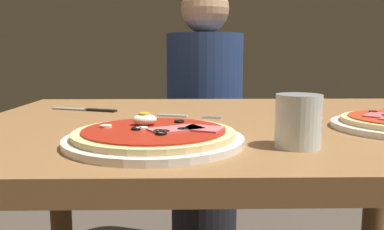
# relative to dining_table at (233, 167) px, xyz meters

# --- Properties ---
(dining_table) EXTENTS (1.18, 0.88, 0.75)m
(dining_table) POSITION_rel_dining_table_xyz_m (0.00, 0.00, 0.00)
(dining_table) COLOR olive
(dining_table) RESTS_ON ground
(pizza_foreground) EXTENTS (0.30, 0.30, 0.05)m
(pizza_foreground) POSITION_rel_dining_table_xyz_m (-0.17, -0.25, 0.13)
(pizza_foreground) COLOR white
(pizza_foreground) RESTS_ON dining_table
(water_glass_near) EXTENTS (0.07, 0.07, 0.09)m
(water_glass_near) POSITION_rel_dining_table_xyz_m (0.07, -0.28, 0.15)
(water_glass_near) COLOR silver
(water_glass_near) RESTS_ON dining_table
(fork) EXTENTS (0.16, 0.06, 0.00)m
(fork) POSITION_rel_dining_table_xyz_m (-0.12, 0.04, 0.12)
(fork) COLOR silver
(fork) RESTS_ON dining_table
(knife) EXTENTS (0.19, 0.09, 0.01)m
(knife) POSITION_rel_dining_table_xyz_m (-0.37, 0.16, 0.12)
(knife) COLOR silver
(knife) RESTS_ON dining_table
(diner_person) EXTENTS (0.32, 0.32, 1.18)m
(diner_person) POSITION_rel_dining_table_xyz_m (-0.03, 0.78, -0.07)
(diner_person) COLOR black
(diner_person) RESTS_ON ground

